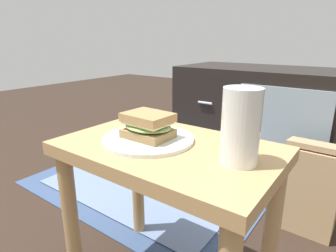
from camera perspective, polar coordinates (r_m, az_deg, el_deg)
side_table at (r=0.76m, az=-0.04°, el=-10.16°), size 0.56×0.36×0.46m
tv_cabinet at (r=1.61m, az=19.63°, el=0.63°), size 0.96×0.46×0.58m
area_rug at (r=1.52m, az=-3.15°, el=-10.94°), size 1.15×0.88×0.01m
plate at (r=0.75m, az=-4.01°, el=-2.64°), size 0.24×0.24×0.01m
sandwich_front at (r=0.74m, az=-4.07°, el=0.11°), size 0.13×0.10×0.07m
beer_glass at (r=0.61m, az=14.35°, el=-0.46°), size 0.08×0.08×0.17m
paper_bag at (r=1.22m, az=26.74°, el=-11.13°), size 0.20×0.12×0.37m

